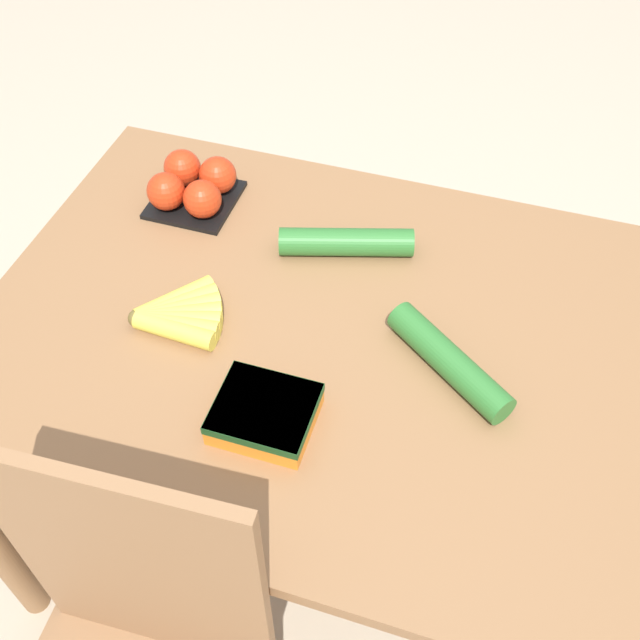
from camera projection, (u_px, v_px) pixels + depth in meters
The scene contains 7 objects.
ground_plane at pixel (320, 514), 1.90m from camera, with size 12.00×12.00×0.00m, color #B7A88E.
dining_table at pixel (320, 363), 1.42m from camera, with size 1.25×0.94×0.72m.
banana_bunch at pixel (177, 315), 1.35m from camera, with size 0.17×0.16×0.04m.
tomato_pack at pixel (192, 185), 1.55m from camera, with size 0.17×0.17×0.09m.
carrot_bag at pixel (265, 412), 1.20m from camera, with size 0.16×0.14×0.05m.
cucumber_near at pixel (449, 361), 1.27m from camera, with size 0.24×0.20×0.06m.
cucumber_far at pixel (346, 242), 1.47m from camera, with size 0.27×0.13×0.06m.
Camera 1 is at (-0.26, 0.83, 1.76)m, focal length 42.00 mm.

